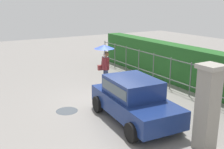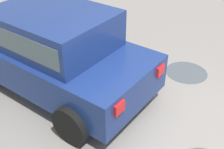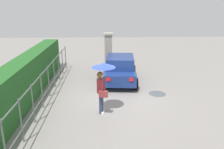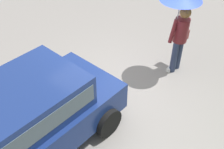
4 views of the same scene
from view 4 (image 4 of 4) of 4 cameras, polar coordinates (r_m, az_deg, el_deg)
The scene contains 4 objects.
ground_plane at distance 6.50m, azimuth 2.59°, elevation -2.77°, with size 40.00×40.00×0.00m, color gray.
car at distance 4.98m, azimuth -17.69°, elevation -8.63°, with size 3.84×2.10×1.48m.
pedestrian at distance 6.43m, azimuth 14.16°, elevation 11.56°, with size 0.93×0.93×2.06m.
puddle_near at distance 7.37m, azimuth -13.27°, elevation 2.01°, with size 0.82×0.82×0.00m, color #4C545B.
Camera 4 is at (4.00, 2.67, 4.37)m, focal length 43.76 mm.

